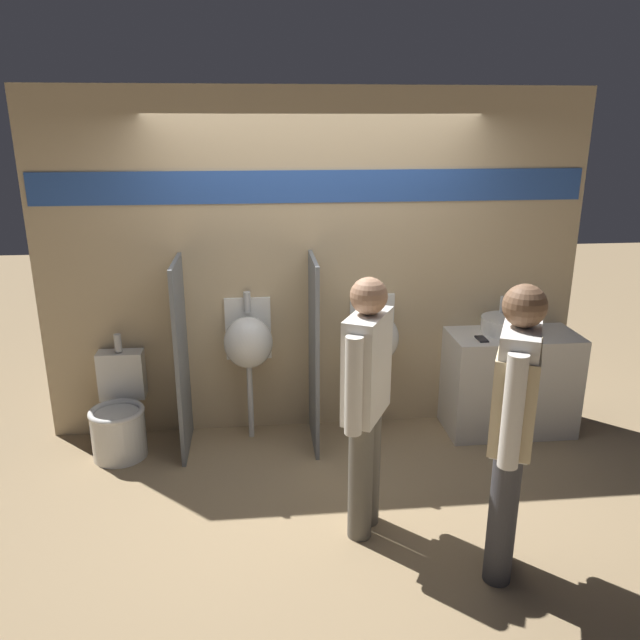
% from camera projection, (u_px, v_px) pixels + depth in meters
% --- Properties ---
extents(ground_plane, '(16.00, 16.00, 0.00)m').
position_uv_depth(ground_plane, '(322.00, 458.00, 4.75)').
color(ground_plane, '#997F5B').
extents(display_wall, '(4.26, 0.07, 2.70)m').
position_uv_depth(display_wall, '(314.00, 266.00, 4.90)').
color(display_wall, tan).
rests_on(display_wall, ground_plane).
extents(sink_counter, '(1.02, 0.50, 0.83)m').
position_uv_depth(sink_counter, '(510.00, 382.00, 5.08)').
color(sink_counter, silver).
rests_on(sink_counter, ground_plane).
extents(sink_basin, '(0.41, 0.41, 0.26)m').
position_uv_depth(sink_basin, '(507.00, 325.00, 4.97)').
color(sink_basin, white).
rests_on(sink_basin, sink_counter).
extents(cell_phone, '(0.07, 0.14, 0.01)m').
position_uv_depth(cell_phone, '(482.00, 339.00, 4.82)').
color(cell_phone, black).
rests_on(cell_phone, sink_counter).
extents(divider_near_counter, '(0.03, 0.60, 1.49)m').
position_uv_depth(divider_near_counter, '(182.00, 359.00, 4.68)').
color(divider_near_counter, slate).
rests_on(divider_near_counter, ground_plane).
extents(divider_mid, '(0.03, 0.60, 1.49)m').
position_uv_depth(divider_mid, '(314.00, 354.00, 4.77)').
color(divider_mid, slate).
rests_on(divider_mid, ground_plane).
extents(urinal_near_counter, '(0.38, 0.33, 1.18)m').
position_uv_depth(urinal_near_counter, '(248.00, 342.00, 4.84)').
color(urinal_near_counter, silver).
rests_on(urinal_near_counter, ground_plane).
extents(urinal_far, '(0.38, 0.33, 1.18)m').
position_uv_depth(urinal_far, '(375.00, 338.00, 4.94)').
color(urinal_far, silver).
rests_on(urinal_far, ground_plane).
extents(toilet, '(0.41, 0.58, 0.89)m').
position_uv_depth(toilet, '(119.00, 417.00, 4.76)').
color(toilet, white).
rests_on(toilet, ground_plane).
extents(person_in_vest, '(0.39, 0.54, 1.69)m').
position_uv_depth(person_in_vest, '(513.00, 415.00, 3.27)').
color(person_in_vest, '#3D3D42').
rests_on(person_in_vest, ground_plane).
extents(person_with_lanyard, '(0.35, 0.51, 1.63)m').
position_uv_depth(person_with_lanyard, '(366.00, 398.00, 3.66)').
color(person_with_lanyard, '#666056').
rests_on(person_with_lanyard, ground_plane).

